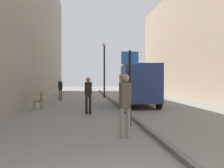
{
  "coord_description": "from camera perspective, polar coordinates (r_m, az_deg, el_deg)",
  "views": [
    {
      "loc": [
        -0.35,
        -2.59,
        1.62
      ],
      "look_at": [
        0.95,
        9.42,
        1.39
      ],
      "focal_mm": 39.59,
      "sensor_mm": 36.0,
      "label": 1
    }
  ],
  "objects": [
    {
      "name": "delivery_van",
      "position": [
        15.3,
        6.02,
        -0.03
      ],
      "size": [
        2.4,
        5.66,
        2.46
      ],
      "rotation": [
        0.0,
        0.0,
        -0.08
      ],
      "color": "navy",
      "rests_on": "ground_plane"
    },
    {
      "name": "lamp_post",
      "position": [
        21.4,
        -1.79,
        4.06
      ],
      "size": [
        0.28,
        0.28,
        4.76
      ],
      "color": "black",
      "rests_on": "ground_plane"
    },
    {
      "name": "kerb_strip",
      "position": [
        14.8,
        1.35,
        -4.94
      ],
      "size": [
        0.16,
        40.0,
        0.12
      ],
      "primitive_type": "cube",
      "color": "#615F5B",
      "rests_on": "ground_plane"
    },
    {
      "name": "pedestrian_mid_block",
      "position": [
        19.15,
        -11.83,
        -0.94
      ],
      "size": [
        0.31,
        0.25,
        1.63
      ],
      "rotation": [
        0.0,
        0.0,
        0.38
      ],
      "color": "brown",
      "rests_on": "ground_plane"
    },
    {
      "name": "cafe_chair_near_window",
      "position": [
        13.68,
        -16.42,
        -3.44
      ],
      "size": [
        0.46,
        0.46,
        0.94
      ],
      "rotation": [
        0.0,
        0.0,
        1.53
      ],
      "color": "brown",
      "rests_on": "ground_plane"
    },
    {
      "name": "cafe_chair_by_doorway",
      "position": [
        18.13,
        -12.75,
        -2.31
      ],
      "size": [
        0.5,
        0.5,
        0.94
      ],
      "rotation": [
        0.0,
        0.0,
        1.42
      ],
      "color": "#B7B2A8",
      "rests_on": "ground_plane"
    },
    {
      "name": "pedestrian_main_foreground",
      "position": [
        6.82,
        3.04,
        -3.98
      ],
      "size": [
        0.35,
        0.23,
        1.76
      ],
      "rotation": [
        0.0,
        0.0,
        0.09
      ],
      "color": "gray",
      "rests_on": "ground_plane"
    },
    {
      "name": "street_sign_post",
      "position": [
        8.49,
        4.15,
        0.6
      ],
      "size": [
        0.6,
        0.1,
        2.6
      ],
      "rotation": [
        0.0,
        0.0,
        3.19
      ],
      "color": "black",
      "rests_on": "ground_plane"
    },
    {
      "name": "building_facade_left",
      "position": [
        15.82,
        -23.1,
        16.54
      ],
      "size": [
        2.31,
        40.0,
        11.71
      ],
      "primitive_type": "cube",
      "color": "gray",
      "rests_on": "ground_plane"
    },
    {
      "name": "ground_plane",
      "position": [
        14.69,
        -4.8,
        -5.23
      ],
      "size": [
        80.0,
        80.0,
        0.0
      ],
      "primitive_type": "plane",
      "color": "gray"
    },
    {
      "name": "pedestrian_far_crossing",
      "position": [
        11.53,
        -5.49,
        -2.04
      ],
      "size": [
        0.34,
        0.23,
        1.71
      ],
      "rotation": [
        0.0,
        0.0,
        3.33
      ],
      "color": "black",
      "rests_on": "ground_plane"
    }
  ]
}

